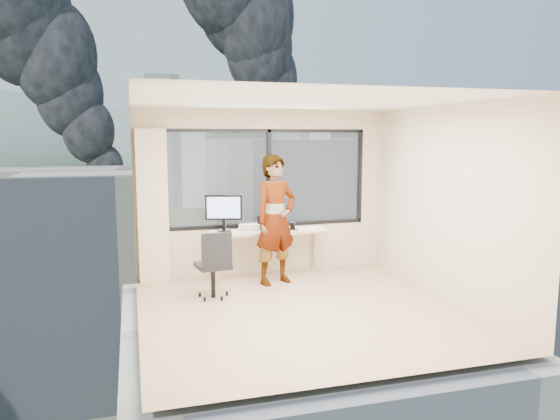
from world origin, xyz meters
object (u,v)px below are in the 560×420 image
object	(u,v)px
chair	(213,264)
monitor	(224,213)
desk	(268,254)
laptop	(269,223)
game_console	(250,226)
handbag	(275,221)
person	(276,220)

from	to	relation	value
chair	monitor	world-z (taller)	monitor
desk	monitor	size ratio (longest dim) A/B	3.20
monitor	laptop	bearing A→B (deg)	8.72
desk	monitor	world-z (taller)	monitor
game_console	handbag	world-z (taller)	handbag
monitor	game_console	xyz separation A→B (m)	(0.43, 0.10, -0.24)
handbag	game_console	bearing A→B (deg)	-167.67
person	game_console	distance (m)	0.64
desk	chair	xyz separation A→B (m)	(-0.99, -0.81, 0.10)
handbag	laptop	bearing A→B (deg)	-114.29
game_console	chair	bearing A→B (deg)	-110.34
chair	laptop	bearing A→B (deg)	30.67
desk	game_console	xyz separation A→B (m)	(-0.25, 0.21, 0.41)
person	game_console	xyz separation A→B (m)	(-0.27, 0.56, -0.17)
desk	person	distance (m)	0.68
person	handbag	distance (m)	0.60
chair	person	world-z (taller)	person
handbag	monitor	bearing A→B (deg)	-161.71
laptop	handbag	world-z (taller)	handbag
desk	person	world-z (taller)	person
person	game_console	world-z (taller)	person
monitor	laptop	size ratio (longest dim) A/B	1.76
monitor	game_console	distance (m)	0.50
chair	handbag	bearing A→B (deg)	33.13
desk	laptop	size ratio (longest dim) A/B	5.64
chair	monitor	distance (m)	1.12
person	laptop	xyz separation A→B (m)	(0.00, 0.37, -0.11)
monitor	laptop	world-z (taller)	monitor
monitor	handbag	size ratio (longest dim) A/B	2.09
laptop	game_console	bearing A→B (deg)	131.45
handbag	chair	bearing A→B (deg)	-127.82
chair	game_console	world-z (taller)	chair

